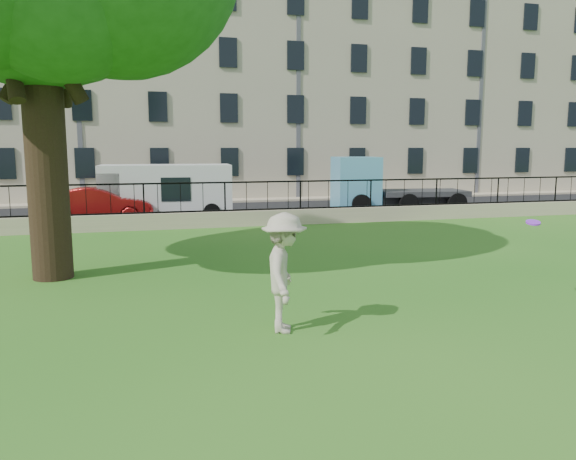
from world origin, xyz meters
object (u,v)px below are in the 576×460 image
object	(u,v)px
blue_truck	(398,184)
red_sedan	(99,205)
white_van	(166,191)
man	(284,273)
frisbee	(533,222)

from	to	relation	value
blue_truck	red_sedan	bearing A→B (deg)	-169.56
red_sedan	white_van	size ratio (longest dim) A/B	0.78
man	frisbee	bearing A→B (deg)	-69.71
man	blue_truck	size ratio (longest dim) A/B	0.32
red_sedan	blue_truck	world-z (taller)	blue_truck
frisbee	white_van	world-z (taller)	white_van
frisbee	white_van	xyz separation A→B (m)	(-6.00, 15.61, -0.46)
man	red_sedan	world-z (taller)	man
red_sedan	blue_truck	xyz separation A→B (m)	(13.61, 0.78, 0.58)
white_van	blue_truck	world-z (taller)	blue_truck
white_van	blue_truck	size ratio (longest dim) A/B	0.89
man	frisbee	distance (m)	5.03
red_sedan	frisbee	bearing A→B (deg)	-148.37
frisbee	blue_truck	world-z (taller)	blue_truck
red_sedan	man	bearing A→B (deg)	-164.96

